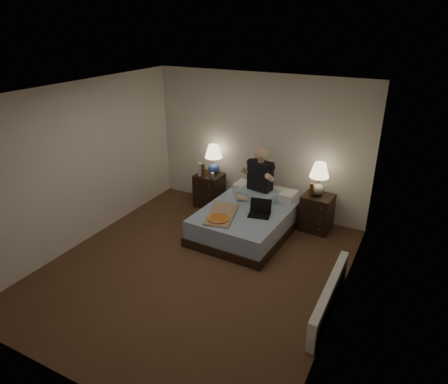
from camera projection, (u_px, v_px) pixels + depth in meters
The scene contains 19 objects.
floor at pixel (195, 268), 5.79m from camera, with size 4.00×4.50×0.00m, color brown.
ceiling at pixel (189, 93), 4.78m from camera, with size 4.00×4.50×0.00m, color white.
wall_back at pixel (259, 144), 7.11m from camera, with size 4.00×2.50×0.00m, color white.
wall_front at pixel (57, 280), 3.46m from camera, with size 4.00×2.50×0.00m, color white.
wall_left at pixel (82, 165), 6.13m from camera, with size 4.50×2.50×0.00m, color white.
wall_right at pixel (346, 221), 4.44m from camera, with size 4.50×2.50×0.00m, color white.
bed at pixel (246, 221), 6.64m from camera, with size 1.32×1.76×0.44m, color #5A7CB4.
nightstand_left at pixel (209, 190), 7.59m from camera, with size 0.48×0.44×0.63m, color black.
nightstand_right at pixel (317, 213), 6.71m from camera, with size 0.48×0.43×0.63m, color black.
lamp_left at pixel (214, 159), 7.40m from camera, with size 0.32×0.32×0.56m, color navy, non-canonical shape.
lamp_right at pixel (319, 179), 6.51m from camera, with size 0.32×0.32×0.56m, color gray, non-canonical shape.
water_bottle at pixel (200, 169), 7.37m from camera, with size 0.07×0.07×0.25m, color silver.
soda_can at pixel (212, 175), 7.29m from camera, with size 0.07×0.07×0.10m, color silver.
beer_bottle_left at pixel (203, 170), 7.35m from camera, with size 0.06×0.06×0.23m, color #59320C.
beer_bottle_right at pixel (311, 190), 6.52m from camera, with size 0.06×0.06×0.23m, color #522B0B.
person at pixel (259, 174), 6.72m from camera, with size 0.66×0.52×0.93m, color black, non-canonical shape.
laptop at pixel (259, 209), 6.29m from camera, with size 0.34×0.28×0.24m, color black, non-canonical shape.
pizza_box at pixel (219, 219), 6.15m from camera, with size 0.40×0.76×0.08m, color tan, non-canonical shape.
radiator at pixel (329, 297), 4.88m from camera, with size 0.10×1.60×0.40m, color white.
Camera 1 is at (2.61, -4.11, 3.34)m, focal length 32.00 mm.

